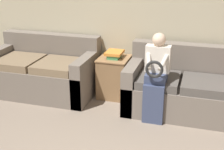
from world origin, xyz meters
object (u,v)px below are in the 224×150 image
at_px(couch_main, 202,91).
at_px(child_left_seated, 156,74).
at_px(book_stack, 114,54).
at_px(couch_side, 44,72).
at_px(side_shelf, 114,76).

height_order(couch_main, child_left_seated, child_left_seated).
bearing_deg(child_left_seated, book_stack, 142.20).
height_order(couch_main, couch_side, couch_main).
relative_size(couch_side, side_shelf, 2.66).
bearing_deg(child_left_seated, side_shelf, 142.34).
height_order(child_left_seated, side_shelf, child_left_seated).
relative_size(couch_main, child_left_seated, 1.80).
relative_size(child_left_seated, side_shelf, 1.86).
distance_m(child_left_seated, side_shelf, 0.95).
xyz_separation_m(couch_main, book_stack, (-1.29, 0.20, 0.35)).
xyz_separation_m(couch_side, side_shelf, (1.10, 0.17, -0.01)).
height_order(couch_side, child_left_seated, child_left_seated).
distance_m(couch_main, book_stack, 1.36).
distance_m(couch_side, side_shelf, 1.11).
bearing_deg(book_stack, side_shelf, 175.86).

